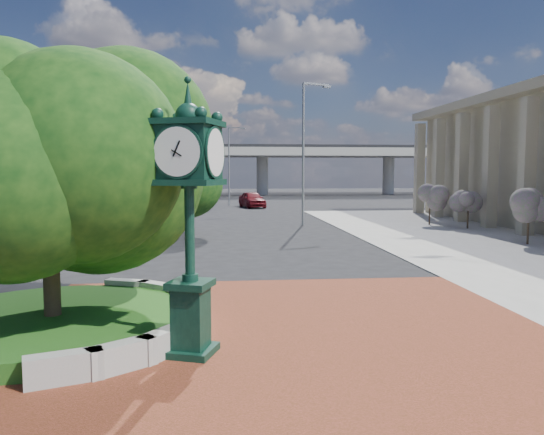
{
  "coord_description": "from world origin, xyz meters",
  "views": [
    {
      "loc": [
        -1.27,
        -11.84,
        3.54
      ],
      "look_at": [
        -0.01,
        1.5,
        2.38
      ],
      "focal_mm": 35.0,
      "sensor_mm": 36.0,
      "label": 1
    }
  ],
  "objects_px": {
    "post_clock": "(189,208)",
    "street_lamp_near": "(306,142)",
    "street_lamp_far": "(231,160)",
    "parked_car": "(252,199)"
  },
  "relations": [
    {
      "from": "post_clock",
      "to": "street_lamp_near",
      "type": "xyz_separation_m",
      "value": [
        6.21,
        24.9,
        2.64
      ]
    },
    {
      "from": "post_clock",
      "to": "street_lamp_near",
      "type": "relative_size",
      "value": 0.56
    },
    {
      "from": "post_clock",
      "to": "street_lamp_far",
      "type": "bearing_deg",
      "value": 88.03
    },
    {
      "from": "street_lamp_near",
      "to": "street_lamp_far",
      "type": "bearing_deg",
      "value": 102.41
    },
    {
      "from": "post_clock",
      "to": "street_lamp_near",
      "type": "distance_m",
      "value": 25.8
    },
    {
      "from": "parked_car",
      "to": "street_lamp_near",
      "type": "bearing_deg",
      "value": -94.39
    },
    {
      "from": "post_clock",
      "to": "parked_car",
      "type": "distance_m",
      "value": 42.79
    },
    {
      "from": "street_lamp_near",
      "to": "street_lamp_far",
      "type": "height_order",
      "value": "street_lamp_near"
    },
    {
      "from": "post_clock",
      "to": "parked_car",
      "type": "relative_size",
      "value": 1.11
    },
    {
      "from": "post_clock",
      "to": "parked_car",
      "type": "xyz_separation_m",
      "value": [
        3.61,
        42.58,
        -2.06
      ]
    }
  ]
}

